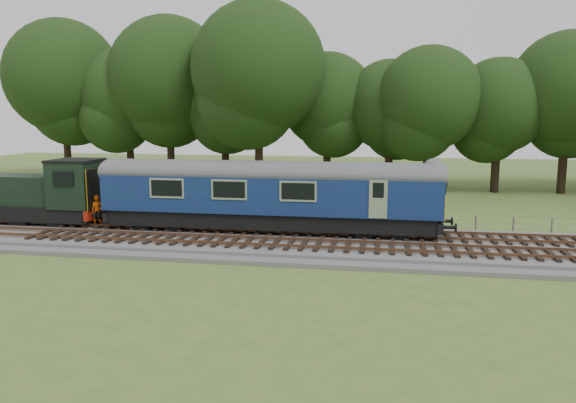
# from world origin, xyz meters

# --- Properties ---
(ground) EXTENTS (120.00, 120.00, 0.00)m
(ground) POSITION_xyz_m (0.00, 0.00, 0.00)
(ground) COLOR #426926
(ground) RESTS_ON ground
(ballast) EXTENTS (70.00, 7.00, 0.35)m
(ballast) POSITION_xyz_m (0.00, 0.00, 0.17)
(ballast) COLOR #4C4C4F
(ballast) RESTS_ON ground
(track_north) EXTENTS (67.20, 2.40, 0.21)m
(track_north) POSITION_xyz_m (0.00, 1.40, 0.42)
(track_north) COLOR black
(track_north) RESTS_ON ballast
(track_south) EXTENTS (67.20, 2.40, 0.21)m
(track_south) POSITION_xyz_m (0.00, -1.60, 0.42)
(track_south) COLOR black
(track_south) RESTS_ON ballast
(fence) EXTENTS (64.00, 0.12, 1.00)m
(fence) POSITION_xyz_m (0.00, 4.50, 0.00)
(fence) COLOR #6B6054
(fence) RESTS_ON ground
(tree_line) EXTENTS (70.00, 8.00, 18.00)m
(tree_line) POSITION_xyz_m (0.00, 22.00, 0.00)
(tree_line) COLOR black
(tree_line) RESTS_ON ground
(dmu_railcar) EXTENTS (18.05, 2.86, 3.88)m
(dmu_railcar) POSITION_xyz_m (-5.15, 1.40, 2.61)
(dmu_railcar) COLOR black
(dmu_railcar) RESTS_ON ground
(shunter_loco) EXTENTS (8.92, 2.60, 3.38)m
(shunter_loco) POSITION_xyz_m (-19.08, 1.40, 1.97)
(shunter_loco) COLOR black
(shunter_loco) RESTS_ON ground
(worker) EXTENTS (0.79, 0.72, 1.80)m
(worker) POSITION_xyz_m (-14.81, 0.76, 1.25)
(worker) COLOR #FF5E0D
(worker) RESTS_ON ballast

